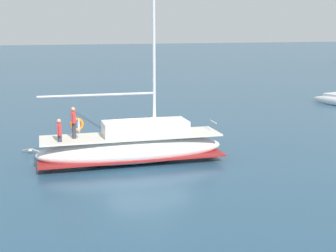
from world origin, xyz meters
name	(u,v)px	position (x,y,z in m)	size (l,w,h in m)	color
ground_plane	(140,158)	(0.00, 0.00, 0.00)	(400.00, 400.00, 0.00)	#284C66
main_sailboat	(133,146)	(0.69, -0.58, 0.91)	(3.48, 9.81, 13.65)	white
seagull	(31,150)	(-3.03, -5.31, 0.24)	(0.93, 0.98, 0.18)	silver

